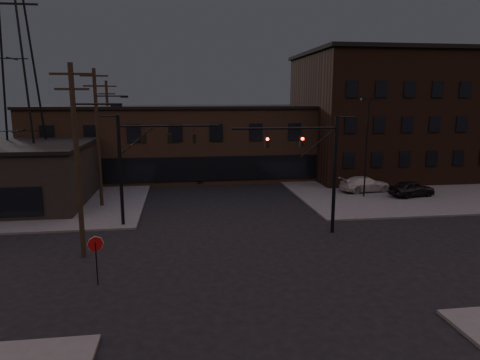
{
  "coord_description": "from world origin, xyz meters",
  "views": [
    {
      "loc": [
        -3.77,
        -22.68,
        9.1
      ],
      "look_at": [
        0.31,
        6.35,
        3.5
      ],
      "focal_mm": 32.0,
      "sensor_mm": 36.0,
      "label": 1
    }
  ],
  "objects_px": {
    "parked_car_lot_b": "(365,184)",
    "traffic_signal_far": "(138,157)",
    "car_crossing": "(198,174)",
    "parked_car_lot_a": "(412,188)",
    "stop_sign": "(96,249)",
    "traffic_signal_near": "(319,162)"
  },
  "relations": [
    {
      "from": "traffic_signal_near",
      "to": "traffic_signal_far",
      "type": "height_order",
      "value": "same"
    },
    {
      "from": "parked_car_lot_b",
      "to": "car_crossing",
      "type": "relative_size",
      "value": 0.98
    },
    {
      "from": "car_crossing",
      "to": "stop_sign",
      "type": "bearing_deg",
      "value": -120.5
    },
    {
      "from": "stop_sign",
      "to": "parked_car_lot_a",
      "type": "height_order",
      "value": "stop_sign"
    },
    {
      "from": "stop_sign",
      "to": "parked_car_lot_a",
      "type": "distance_m",
      "value": 29.81
    },
    {
      "from": "stop_sign",
      "to": "car_crossing",
      "type": "xyz_separation_m",
      "value": [
        6.11,
        26.52,
        -0.99
      ]
    },
    {
      "from": "parked_car_lot_a",
      "to": "car_crossing",
      "type": "distance_m",
      "value": 22.26
    },
    {
      "from": "traffic_signal_far",
      "to": "parked_car_lot_b",
      "type": "distance_m",
      "value": 22.66
    },
    {
      "from": "traffic_signal_near",
      "to": "car_crossing",
      "type": "relative_size",
      "value": 1.54
    },
    {
      "from": "stop_sign",
      "to": "parked_car_lot_a",
      "type": "relative_size",
      "value": 0.57
    },
    {
      "from": "parked_car_lot_b",
      "to": "traffic_signal_far",
      "type": "bearing_deg",
      "value": 102.82
    },
    {
      "from": "stop_sign",
      "to": "parked_car_lot_b",
      "type": "height_order",
      "value": "stop_sign"
    },
    {
      "from": "traffic_signal_near",
      "to": "parked_car_lot_a",
      "type": "distance_m",
      "value": 15.61
    },
    {
      "from": "traffic_signal_far",
      "to": "parked_car_lot_b",
      "type": "xyz_separation_m",
      "value": [
        20.75,
        8.11,
        -4.13
      ]
    },
    {
      "from": "traffic_signal_near",
      "to": "stop_sign",
      "type": "height_order",
      "value": "traffic_signal_near"
    },
    {
      "from": "parked_car_lot_a",
      "to": "parked_car_lot_b",
      "type": "height_order",
      "value": "parked_car_lot_a"
    },
    {
      "from": "stop_sign",
      "to": "parked_car_lot_b",
      "type": "relative_size",
      "value": 0.49
    },
    {
      "from": "traffic_signal_far",
      "to": "car_crossing",
      "type": "height_order",
      "value": "traffic_signal_far"
    },
    {
      "from": "traffic_signal_far",
      "to": "parked_car_lot_a",
      "type": "relative_size",
      "value": 1.84
    },
    {
      "from": "parked_car_lot_b",
      "to": "car_crossing",
      "type": "distance_m",
      "value": 18.01
    },
    {
      "from": "traffic_signal_near",
      "to": "stop_sign",
      "type": "distance_m",
      "value": 15.17
    },
    {
      "from": "traffic_signal_near",
      "to": "stop_sign",
      "type": "relative_size",
      "value": 3.23
    }
  ]
}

